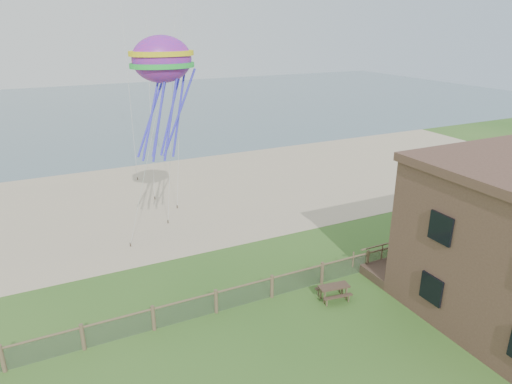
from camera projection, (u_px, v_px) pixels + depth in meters
ground at (343, 374)px, 18.01m from camera, size 160.00×160.00×0.00m
sand_beach at (179, 196)px, 36.56m from camera, size 72.00×20.00×0.02m
ocean at (98, 110)px, 73.66m from camera, size 160.00×68.00×0.02m
chainlink_fence at (272, 288)px, 22.88m from camera, size 36.20×0.20×1.25m
motel_deck at (470, 249)px, 27.49m from camera, size 15.00×2.00×0.50m
picnic_table at (333, 293)px, 22.81m from camera, size 1.69×1.37×0.65m
octopus_kite at (164, 94)px, 23.28m from camera, size 3.66×2.91×6.74m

